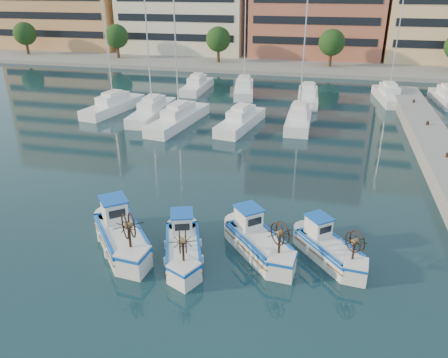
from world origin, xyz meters
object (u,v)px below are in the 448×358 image
at_px(fishing_boat_b, 183,245).
at_px(fishing_boat_c, 258,240).
at_px(fishing_boat_a, 121,234).
at_px(fishing_boat_d, 328,247).

bearing_deg(fishing_boat_b, fishing_boat_c, 0.72).
xyz_separation_m(fishing_boat_a, fishing_boat_c, (6.96, 1.17, -0.07)).
relative_size(fishing_boat_a, fishing_boat_b, 1.10).
height_order(fishing_boat_a, fishing_boat_c, fishing_boat_a).
height_order(fishing_boat_b, fishing_boat_d, fishing_boat_b).
bearing_deg(fishing_boat_b, fishing_boat_a, 157.57).
bearing_deg(fishing_boat_a, fishing_boat_d, -31.44).
relative_size(fishing_boat_a, fishing_boat_d, 1.22).
bearing_deg(fishing_boat_b, fishing_boat_d, -6.62).
bearing_deg(fishing_boat_a, fishing_boat_b, -42.19).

